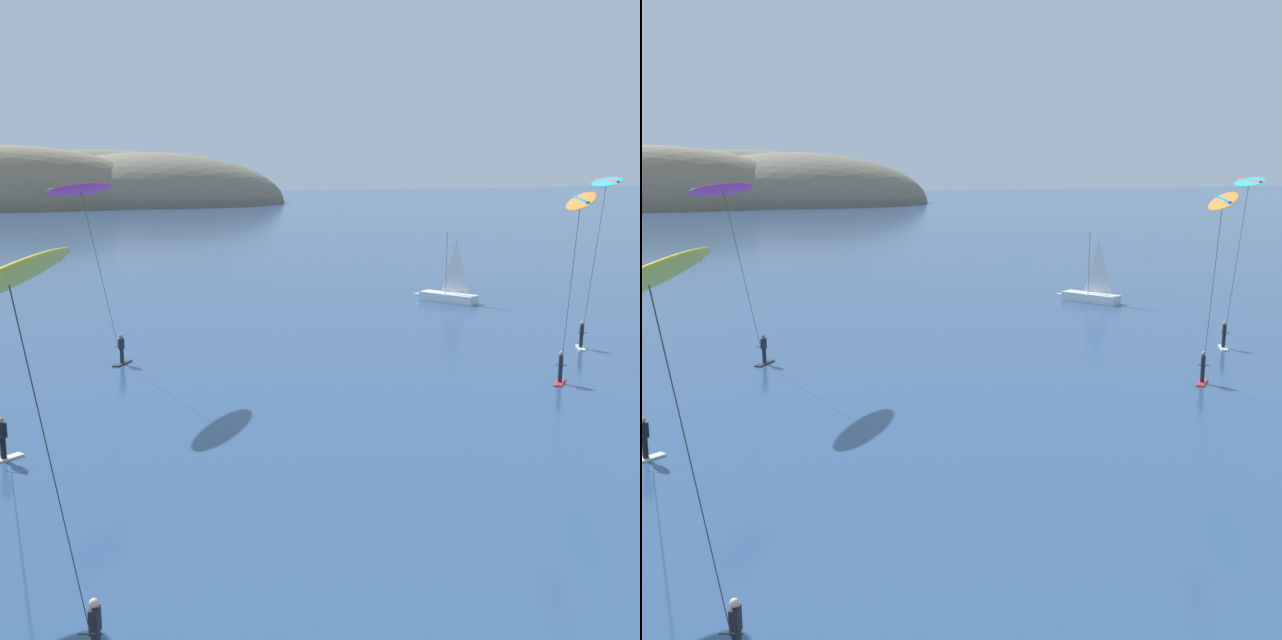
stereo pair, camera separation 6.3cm
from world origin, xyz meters
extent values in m
ellipsoid|color=#84755B|center=(-27.82, 203.53, 0.00)|extent=(81.09, 30.31, 30.29)
ellipsoid|color=#7A705B|center=(-4.81, 219.56, 0.00)|extent=(84.82, 29.27, 28.69)
ellipsoid|color=#6B6656|center=(-15.30, 222.06, 0.00)|extent=(69.47, 54.20, 13.01)
ellipsoid|color=#7A705B|center=(8.24, 211.96, 0.00)|extent=(73.69, 46.08, 27.37)
cube|color=white|center=(14.73, 49.59, 0.35)|extent=(3.76, 4.80, 0.70)
cone|color=white|center=(13.44, 51.61, 0.35)|extent=(1.72, 2.18, 0.67)
cylinder|color=#B2B2B7|center=(14.57, 49.84, 3.20)|extent=(0.12, 0.12, 5.00)
pyramid|color=white|center=(15.05, 49.08, 3.03)|extent=(1.03, 1.56, 4.25)
cylinder|color=#A5A5AD|center=(15.05, 49.08, 0.95)|extent=(1.03, 1.56, 0.08)
cube|color=silver|center=(14.88, 32.07, 0.04)|extent=(1.03, 1.52, 0.08)
cylinder|color=black|center=(14.88, 32.07, 0.48)|extent=(0.22, 0.22, 0.80)
cube|color=black|center=(14.88, 32.07, 1.18)|extent=(0.33, 0.39, 0.60)
sphere|color=tan|center=(14.88, 32.07, 1.60)|extent=(0.22, 0.22, 0.22)
cylinder|color=black|center=(14.72, 31.76, 1.06)|extent=(0.51, 0.28, 0.04)
ellipsoid|color=#23B2C6|center=(12.79, 27.94, 10.22)|extent=(3.96, 6.21, 0.64)
cylinder|color=#DB4C38|center=(12.79, 27.94, 10.27)|extent=(2.85, 5.44, 0.16)
cylinder|color=#333338|center=(13.76, 29.85, 5.59)|extent=(1.96, 3.84, 9.07)
cube|color=silver|center=(-17.72, 22.90, 0.04)|extent=(1.47, 1.16, 0.08)
cylinder|color=black|center=(-17.72, 22.90, 0.48)|extent=(0.22, 0.22, 0.80)
cube|color=black|center=(-17.72, 22.90, 1.18)|extent=(0.37, 0.39, 0.60)
sphere|color=#9E7051|center=(-17.72, 22.90, 1.60)|extent=(0.22, 0.22, 0.22)
cube|color=black|center=(-14.92, 8.48, 1.18)|extent=(0.30, 0.39, 0.60)
sphere|color=beige|center=(-14.92, 8.48, 1.60)|extent=(0.22, 0.22, 0.22)
cylinder|color=black|center=(-15.03, 8.15, 1.06)|extent=(0.53, 0.22, 0.04)
ellipsoid|color=yellow|center=(-15.99, 5.44, 9.41)|extent=(2.96, 5.14, 1.02)
cylinder|color=#1432E0|center=(-15.99, 5.44, 9.46)|extent=(1.72, 4.49, 0.16)
cylinder|color=#333338|center=(-15.51, 6.79, 5.18)|extent=(0.99, 2.74, 8.25)
cube|color=red|center=(9.02, 25.68, 0.04)|extent=(1.30, 1.39, 0.08)
cylinder|color=#192338|center=(9.02, 25.68, 0.48)|extent=(0.22, 0.22, 0.80)
cube|color=#192338|center=(9.02, 25.68, 1.18)|extent=(0.34, 0.39, 0.60)
sphere|color=tan|center=(9.02, 25.68, 1.60)|extent=(0.22, 0.22, 0.22)
cylinder|color=black|center=(8.84, 25.37, 1.06)|extent=(0.50, 0.31, 0.04)
ellipsoid|color=orange|center=(6.73, 21.69, 9.58)|extent=(4.18, 6.05, 0.92)
cylinder|color=#0F7FE5|center=(6.73, 21.69, 9.63)|extent=(3.11, 5.26, 0.16)
cylinder|color=#333338|center=(7.78, 23.53, 5.27)|extent=(2.15, 3.72, 8.43)
cube|color=#2D2D33|center=(-12.25, 36.77, 0.04)|extent=(1.20, 1.45, 0.08)
cylinder|color=#192338|center=(-12.25, 36.77, 0.48)|extent=(0.22, 0.22, 0.80)
cube|color=#192338|center=(-12.25, 36.77, 1.18)|extent=(0.36, 0.39, 0.60)
sphere|color=#9E7051|center=(-12.25, 36.77, 1.60)|extent=(0.22, 0.22, 0.22)
cylinder|color=black|center=(-12.44, 36.48, 1.06)|extent=(0.48, 0.34, 0.04)
ellipsoid|color=#D62D9E|center=(-14.03, 34.11, 9.89)|extent=(4.11, 5.37, 0.83)
cylinder|color=#28D160|center=(-14.03, 34.11, 9.94)|extent=(3.16, 4.60, 0.16)
cylinder|color=#333338|center=(-13.24, 35.29, 5.43)|extent=(1.62, 2.41, 8.74)
camera|label=1|loc=(-15.12, -8.61, 11.30)|focal=45.00mm
camera|label=2|loc=(-15.06, -8.63, 11.30)|focal=45.00mm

